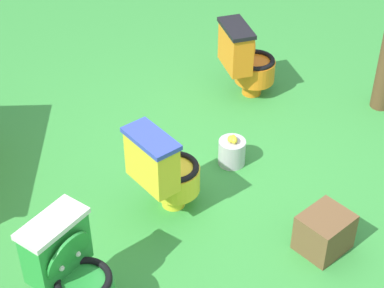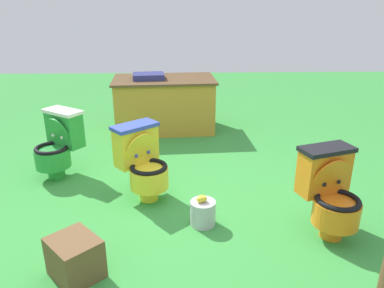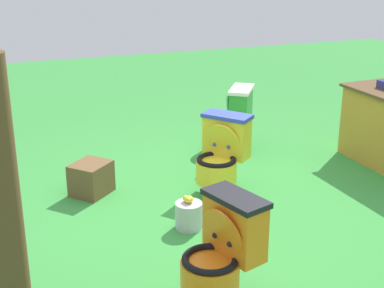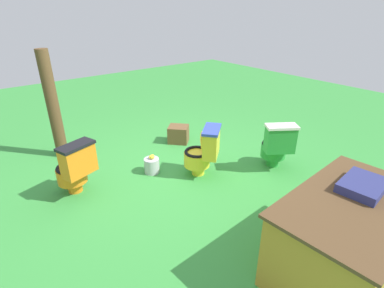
{
  "view_description": "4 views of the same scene",
  "coord_description": "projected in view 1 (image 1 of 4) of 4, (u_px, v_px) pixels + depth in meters",
  "views": [
    {
      "loc": [
        -3.9,
        0.02,
        3.44
      ],
      "look_at": [
        -0.13,
        0.1,
        0.52
      ],
      "focal_mm": 61.96,
      "sensor_mm": 36.0,
      "label": 1
    },
    {
      "loc": [
        0.12,
        -2.96,
        1.82
      ],
      "look_at": [
        0.22,
        0.38,
        0.52
      ],
      "focal_mm": 34.63,
      "sensor_mm": 36.0,
      "label": 2
    },
    {
      "loc": [
        4.17,
        -1.59,
        2.2
      ],
      "look_at": [
        -0.33,
        0.05,
        0.48
      ],
      "focal_mm": 53.21,
      "sensor_mm": 36.0,
      "label": 3
    },
    {
      "loc": [
        2.16,
        3.08,
        2.23
      ],
      "look_at": [
        -0.18,
        0.13,
        0.44
      ],
      "focal_mm": 27.6,
      "sensor_mm": 36.0,
      "label": 4
    }
  ],
  "objects": [
    {
      "name": "toilet_green",
      "position": [
        72.0,
        270.0,
        4.02
      ],
      "size": [
        0.61,
        0.63,
        0.73
      ],
      "rotation": [
        0.0,
        0.0,
        2.54
      ],
      "color": "green",
      "rests_on": "ground"
    },
    {
      "name": "toilet_yellow",
      "position": [
        165.0,
        170.0,
        4.77
      ],
      "size": [
        0.62,
        0.64,
        0.73
      ],
      "rotation": [
        0.0,
        0.0,
        3.84
      ],
      "color": "yellow",
      "rests_on": "ground"
    },
    {
      "name": "small_crate",
      "position": [
        324.0,
        232.0,
        4.58
      ],
      "size": [
        0.45,
        0.45,
        0.3
      ],
      "primitive_type": "cube",
      "rotation": [
        0.0,
        0.0,
        3.9
      ],
      "color": "brown",
      "rests_on": "ground"
    },
    {
      "name": "toilet_orange",
      "position": [
        246.0,
        60.0,
        5.99
      ],
      "size": [
        0.54,
        0.59,
        0.73
      ],
      "rotation": [
        0.0,
        0.0,
        3.46
      ],
      "color": "orange",
      "rests_on": "ground"
    },
    {
      "name": "ground",
      "position": [
        206.0,
        186.0,
        5.19
      ],
      "size": [
        14.0,
        14.0,
        0.0
      ],
      "primitive_type": "plane",
      "color": "green"
    },
    {
      "name": "lemon_bucket",
      "position": [
        232.0,
        151.0,
        5.35
      ],
      "size": [
        0.22,
        0.22,
        0.28
      ],
      "color": "#B7B7BF",
      "rests_on": "ground"
    }
  ]
}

